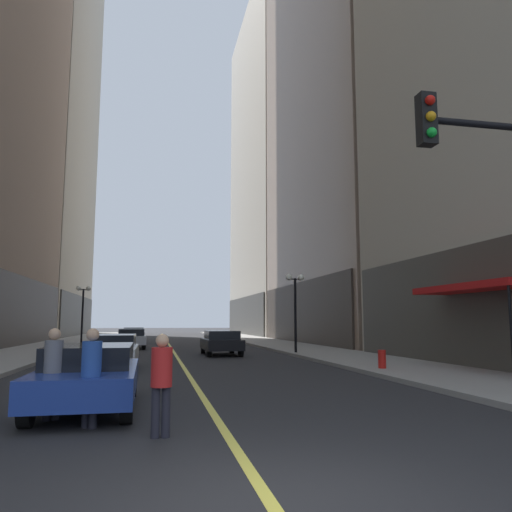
% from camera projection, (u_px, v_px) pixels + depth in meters
% --- Properties ---
extents(ground_plane, '(200.00, 200.00, 0.00)m').
position_uv_depth(ground_plane, '(169.00, 345.00, 38.76)').
color(ground_plane, '#262628').
extents(sidewalk_left, '(4.50, 78.00, 0.15)m').
position_uv_depth(sidewalk_left, '(58.00, 345.00, 37.14)').
color(sidewalk_left, gray).
rests_on(sidewalk_left, ground).
extents(sidewalk_right, '(4.50, 78.00, 0.15)m').
position_uv_depth(sidewalk_right, '(272.00, 343.00, 40.41)').
color(sidewalk_right, gray).
rests_on(sidewalk_right, ground).
extents(lane_centre_stripe, '(0.16, 70.00, 0.01)m').
position_uv_depth(lane_centre_stripe, '(169.00, 345.00, 38.76)').
color(lane_centre_stripe, '#E5D64C').
rests_on(lane_centre_stripe, ground).
extents(building_left_far, '(12.28, 26.00, 86.63)m').
position_uv_depth(building_left_far, '(44.00, 5.00, 65.42)').
color(building_left_far, '#B7AD99').
rests_on(building_left_far, ground).
extents(building_right_mid, '(11.72, 24.00, 50.55)m').
position_uv_depth(building_right_mid, '(358.00, 61.00, 44.79)').
color(building_right_mid, gray).
rests_on(building_right_mid, ground).
extents(building_right_far, '(12.85, 26.00, 45.94)m').
position_uv_depth(building_right_far, '(289.00, 170.00, 69.38)').
color(building_right_far, '#A8A399').
rests_on(building_right_far, ground).
extents(storefront_awning_right, '(1.60, 5.54, 3.12)m').
position_uv_depth(storefront_awning_right, '(474.00, 288.00, 17.27)').
color(storefront_awning_right, '#B21414').
rests_on(storefront_awning_right, ground).
extents(car_blue, '(1.99, 4.77, 1.32)m').
position_uv_depth(car_blue, '(90.00, 374.00, 10.49)').
color(car_blue, navy).
rests_on(car_blue, ground).
extents(car_white, '(1.73, 4.54, 1.32)m').
position_uv_depth(car_white, '(114.00, 351.00, 18.93)').
color(car_white, silver).
rests_on(car_white, ground).
extents(car_black, '(1.94, 4.21, 1.32)m').
position_uv_depth(car_black, '(221.00, 342.00, 27.01)').
color(car_black, black).
rests_on(car_black, ground).
extents(car_silver, '(2.04, 4.23, 1.32)m').
position_uv_depth(car_silver, '(131.00, 338.00, 33.42)').
color(car_silver, '#B7B7BC').
rests_on(car_silver, ground).
extents(car_navy, '(1.73, 4.58, 1.32)m').
position_uv_depth(car_navy, '(134.00, 335.00, 40.50)').
color(car_navy, '#141E4C').
rests_on(car_navy, ground).
extents(pedestrian_in_grey_suit, '(0.44, 0.44, 1.70)m').
position_uv_depth(pedestrian_in_grey_suit, '(53.00, 366.00, 9.33)').
color(pedestrian_in_grey_suit, black).
rests_on(pedestrian_in_grey_suit, ground).
extents(pedestrian_in_red_jacket, '(0.35, 0.35, 1.63)m').
position_uv_depth(pedestrian_in_red_jacket, '(162.00, 377.00, 7.96)').
color(pedestrian_in_red_jacket, black).
rests_on(pedestrian_in_red_jacket, ground).
extents(pedestrian_in_blue_hoodie, '(0.48, 0.48, 1.71)m').
position_uv_depth(pedestrian_in_blue_hoodie, '(91.00, 369.00, 8.67)').
color(pedestrian_in_blue_hoodie, black).
rests_on(pedestrian_in_blue_hoodie, ground).
extents(street_lamp_left_far, '(1.06, 0.36, 4.43)m').
position_uv_depth(street_lamp_left_far, '(83.00, 302.00, 36.58)').
color(street_lamp_left_far, black).
rests_on(street_lamp_left_far, ground).
extents(street_lamp_right_mid, '(1.06, 0.36, 4.43)m').
position_uv_depth(street_lamp_right_mid, '(295.00, 295.00, 27.37)').
color(street_lamp_right_mid, black).
rests_on(street_lamp_right_mid, ground).
extents(fire_hydrant_right, '(0.28, 0.28, 0.80)m').
position_uv_depth(fire_hydrant_right, '(382.00, 361.00, 17.88)').
color(fire_hydrant_right, red).
rests_on(fire_hydrant_right, ground).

